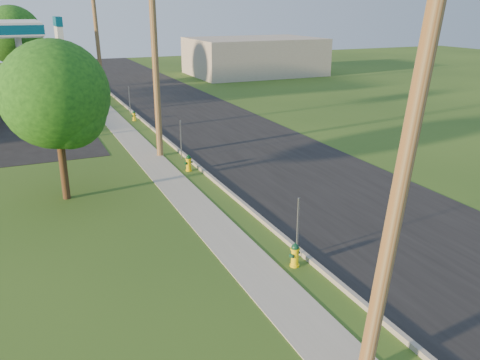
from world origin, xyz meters
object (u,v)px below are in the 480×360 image
(utility_pole_mid, at_px, (155,59))
(price_pylon, at_px, (60,43))
(utility_pole_near, at_px, (406,155))
(tree_verge, at_px, (58,99))
(hydrant_far, at_px, (134,116))
(utility_pole_far, at_px, (97,40))
(hydrant_mid, at_px, (189,163))
(tree_lot, at_px, (14,37))
(hydrant_near, at_px, (295,255))

(utility_pole_mid, xyz_separation_m, price_pylon, (-3.90, 5.50, 0.48))
(utility_pole_near, distance_m, tree_verge, 14.32)
(hydrant_far, bearing_deg, utility_pole_near, -91.35)
(price_pylon, bearing_deg, utility_pole_far, 72.67)
(utility_pole_mid, xyz_separation_m, hydrant_far, (0.63, 8.97, -4.62))
(price_pylon, bearing_deg, hydrant_mid, -62.57)
(hydrant_mid, bearing_deg, tree_lot, 103.64)
(utility_pole_near, relative_size, tree_lot, 1.26)
(utility_pole_far, relative_size, tree_verge, 1.51)
(tree_verge, bearing_deg, price_pylon, 83.62)
(tree_verge, bearing_deg, utility_pole_near, -69.41)
(utility_pole_near, distance_m, hydrant_far, 27.35)
(tree_verge, bearing_deg, hydrant_near, -57.10)
(utility_pole_near, xyz_separation_m, tree_lot, (-6.04, 42.08, 0.02))
(hydrant_mid, bearing_deg, utility_pole_near, -92.12)
(hydrant_near, bearing_deg, hydrant_far, 89.76)
(tree_lot, bearing_deg, price_pylon, -83.44)
(utility_pole_far, distance_m, tree_verge, 23.17)
(tree_verge, bearing_deg, tree_lot, 92.01)
(utility_pole_far, xyz_separation_m, tree_verge, (-5.03, -22.61, -0.75))
(tree_lot, bearing_deg, utility_pole_far, -45.19)
(price_pylon, xyz_separation_m, hydrant_near, (4.44, -18.72, -5.06))
(utility_pole_near, bearing_deg, hydrant_near, 83.55)
(price_pylon, xyz_separation_m, tree_lot, (-2.14, 18.58, -0.61))
(utility_pole_near, distance_m, tree_lot, 42.51)
(utility_pole_mid, height_order, utility_pole_far, utility_pole_mid)
(price_pylon, distance_m, hydrant_far, 7.66)
(price_pylon, bearing_deg, hydrant_near, -76.66)
(utility_pole_near, relative_size, price_pylon, 1.38)
(utility_pole_far, xyz_separation_m, price_pylon, (-3.90, -12.50, 0.63))
(hydrant_near, bearing_deg, utility_pole_mid, 92.34)
(tree_lot, relative_size, hydrant_near, 9.76)
(utility_pole_near, bearing_deg, hydrant_mid, 87.88)
(hydrant_mid, bearing_deg, utility_pole_far, 91.50)
(utility_pole_far, relative_size, hydrant_mid, 11.90)
(utility_pole_mid, distance_m, tree_verge, 6.88)
(utility_pole_mid, bearing_deg, hydrant_far, 85.96)
(utility_pole_near, distance_m, utility_pole_mid, 18.00)
(price_pylon, relative_size, tree_lot, 0.91)
(tree_verge, relative_size, tree_lot, 0.84)
(utility_pole_mid, relative_size, hydrant_mid, 12.27)
(utility_pole_far, relative_size, hydrant_far, 14.09)
(utility_pole_mid, relative_size, hydrant_far, 14.53)
(hydrant_near, xyz_separation_m, hydrant_mid, (0.01, 10.14, 0.02))
(utility_pole_far, relative_size, tree_lot, 1.27)
(utility_pole_near, bearing_deg, utility_pole_mid, 90.00)
(price_pylon, relative_size, hydrant_far, 10.15)
(tree_verge, bearing_deg, utility_pole_mid, 42.51)
(price_pylon, height_order, tree_lot, tree_lot)
(price_pylon, height_order, tree_verge, price_pylon)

